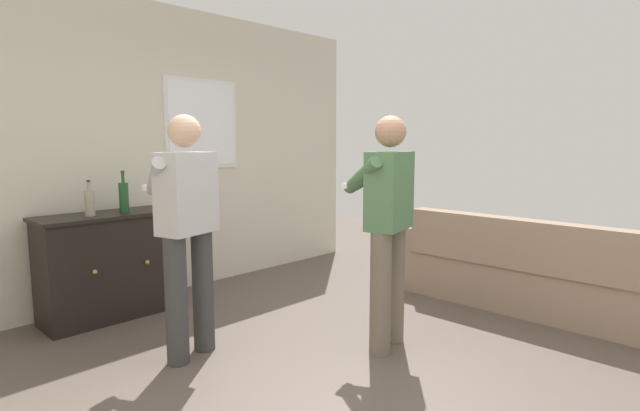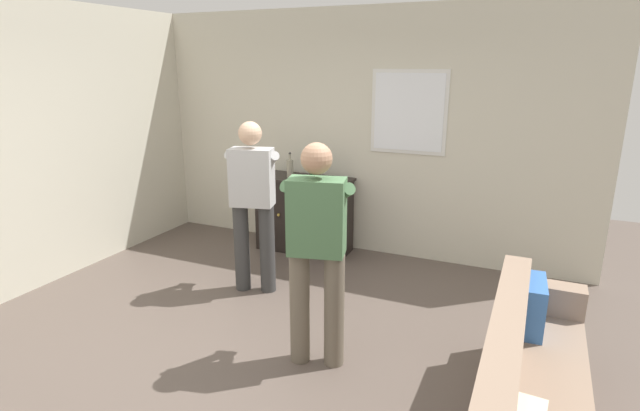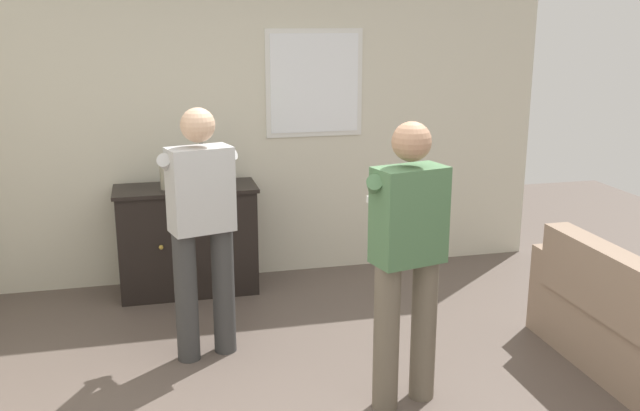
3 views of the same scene
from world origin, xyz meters
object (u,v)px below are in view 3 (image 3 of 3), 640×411
(sideboard_cabinet, at_px, (188,240))
(person_standing_right, at_px, (407,252))
(bottle_wine_green, at_px, (165,176))
(person_standing_left, at_px, (201,222))
(bottle_liquor_amber, at_px, (202,170))

(sideboard_cabinet, xyz_separation_m, person_standing_right, (1.12, -2.08, 0.49))
(sideboard_cabinet, xyz_separation_m, bottle_wine_green, (-0.16, -0.05, 0.56))
(sideboard_cabinet, bearing_deg, person_standing_right, -61.80)
(person_standing_left, relative_size, person_standing_right, 1.00)
(bottle_liquor_amber, height_order, person_standing_left, person_standing_left)
(sideboard_cabinet, bearing_deg, bottle_wine_green, -163.65)
(sideboard_cabinet, bearing_deg, bottle_liquor_amber, -8.94)
(bottle_wine_green, height_order, person_standing_left, person_standing_left)
(person_standing_left, distance_m, person_standing_right, 1.40)
(sideboard_cabinet, height_order, bottle_liquor_amber, bottle_liquor_amber)
(person_standing_left, bearing_deg, person_standing_right, -39.58)
(bottle_wine_green, relative_size, person_standing_right, 0.17)
(bottle_wine_green, height_order, person_standing_right, person_standing_right)
(bottle_liquor_amber, distance_m, person_standing_left, 1.18)
(sideboard_cabinet, xyz_separation_m, person_standing_left, (0.04, -1.19, 0.49))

